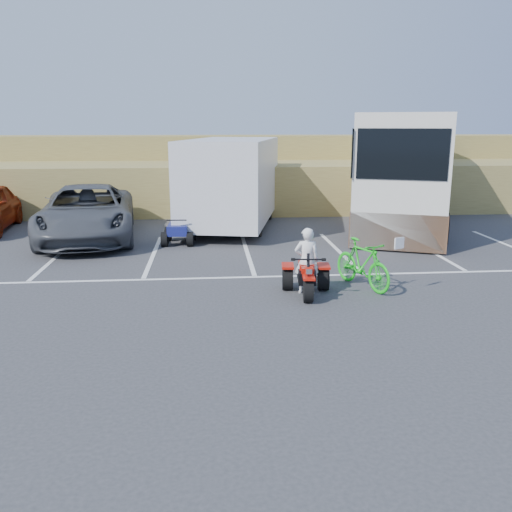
{
  "coord_description": "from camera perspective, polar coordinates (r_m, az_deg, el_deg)",
  "views": [
    {
      "loc": [
        -1.09,
        -10.28,
        3.63
      ],
      "look_at": [
        -0.14,
        0.48,
        1.0
      ],
      "focal_mm": 38.0,
      "sensor_mm": 36.0,
      "label": 1
    }
  ],
  "objects": [
    {
      "name": "quad_atv_green",
      "position": [
        19.03,
        -3.1,
        2.66
      ],
      "size": [
        1.64,
        1.84,
        0.99
      ],
      "primitive_type": null,
      "rotation": [
        0.0,
        0.0,
        -0.4
      ],
      "color": "#135320",
      "rests_on": "ground"
    },
    {
      "name": "rider",
      "position": [
        11.87,
        5.35,
        -0.5
      ],
      "size": [
        0.57,
        0.41,
        1.47
      ],
      "primitive_type": "imported",
      "rotation": [
        0.0,
        0.0,
        3.03
      ],
      "color": "white",
      "rests_on": "ground"
    },
    {
      "name": "green_dirt_bike",
      "position": [
        12.5,
        11.14,
        -0.81
      ],
      "size": [
        1.21,
        1.91,
        1.11
      ],
      "primitive_type": "imported",
      "rotation": [
        0.0,
        0.0,
        0.41
      ],
      "color": "#14BF19",
      "rests_on": "ground"
    },
    {
      "name": "cargo_trailer",
      "position": [
        19.6,
        -2.53,
        8.0
      ],
      "size": [
        4.04,
        7.13,
        3.13
      ],
      "rotation": [
        0.0,
        0.0,
        -0.21
      ],
      "color": "silver",
      "rests_on": "ground"
    },
    {
      "name": "rv_motorhome",
      "position": [
        21.35,
        15.56,
        7.99
      ],
      "size": [
        6.66,
        11.09,
        3.91
      ],
      "rotation": [
        0.0,
        0.0,
        -0.39
      ],
      "color": "silver",
      "rests_on": "ground"
    },
    {
      "name": "grey_pickup",
      "position": [
        18.33,
        -17.35,
        4.38
      ],
      "size": [
        3.64,
        6.53,
        1.73
      ],
      "primitive_type": "imported",
      "rotation": [
        0.0,
        0.0,
        0.13
      ],
      "color": "#46494E",
      "rests_on": "ground"
    },
    {
      "name": "red_trike_atv",
      "position": [
        11.92,
        5.32,
        -4.1
      ],
      "size": [
        1.22,
        1.53,
        0.93
      ],
      "primitive_type": null,
      "rotation": [
        0.0,
        0.0,
        -0.11
      ],
      "color": "#B9160A",
      "rests_on": "ground"
    },
    {
      "name": "quad_atv_blue",
      "position": [
        17.16,
        -8.09,
        1.33
      ],
      "size": [
        1.04,
        1.35,
        0.84
      ],
      "primitive_type": null,
      "rotation": [
        0.0,
        0.0,
        -0.06
      ],
      "color": "navy",
      "rests_on": "ground"
    },
    {
      "name": "grass_embankment",
      "position": [
        25.88,
        -2.63,
        8.77
      ],
      "size": [
        40.0,
        8.5,
        3.1
      ],
      "color": "olive",
      "rests_on": "ground"
    },
    {
      "name": "parking_stripes",
      "position": [
        14.93,
        2.65,
        -0.39
      ],
      "size": [
        28.0,
        5.16,
        0.01
      ],
      "color": "white",
      "rests_on": "ground"
    },
    {
      "name": "ground",
      "position": [
        10.96,
        0.97,
        -5.66
      ],
      "size": [
        100.0,
        100.0,
        0.0
      ],
      "primitive_type": "plane",
      "color": "#333336",
      "rests_on": "ground"
    }
  ]
}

